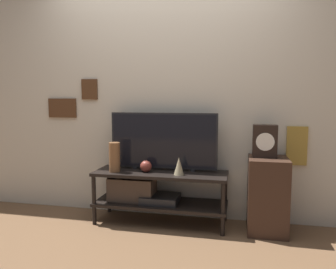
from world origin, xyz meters
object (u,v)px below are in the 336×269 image
Objects in this scene: mantel_clock at (265,141)px; vase_tall_ceramic at (114,157)px; vase_slim_bronze at (179,166)px; television at (163,141)px; vase_round_glass at (146,166)px.

vase_tall_ceramic is at bearing -175.18° from mantel_clock.
vase_slim_bronze is 0.57× the size of vase_tall_ceramic.
television reaches higher than vase_slim_bronze.
mantel_clock is at bearing 3.21° from vase_round_glass.
mantel_clock reaches higher than vase_slim_bronze.
vase_round_glass is 0.38× the size of mantel_clock.
television is 6.50× the size of vase_slim_bronze.
television is at bearing 176.35° from mantel_clock.
television is at bearing 137.58° from vase_slim_bronze.
vase_round_glass is at bearing -139.67° from television.
vase_round_glass is at bearing -176.79° from mantel_clock.
vase_slim_bronze is at bearing 0.62° from vase_tall_ceramic.
mantel_clock is (0.78, 0.11, 0.24)m from vase_slim_bronze.
television reaches higher than mantel_clock.
mantel_clock reaches higher than vase_tall_ceramic.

